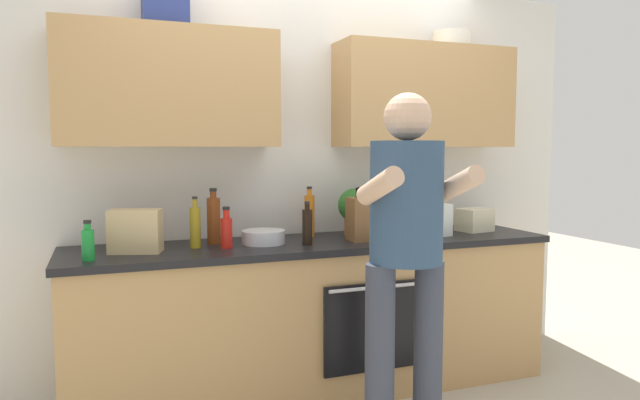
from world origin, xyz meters
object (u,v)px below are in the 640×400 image
Objects in this scene: grocery_bag_produce at (434,220)px; bottle_hotsauce at (226,231)px; bottle_soy at (307,226)px; potted_herb at (355,208)px; cup_coffee at (384,230)px; knife_block at (358,219)px; mixing_bowl at (263,237)px; bottle_oil at (195,226)px; bottle_soda at (88,243)px; grocery_bag_bread at (136,231)px; grocery_bag_rice at (474,220)px; bottle_vinegar at (214,220)px; person_standing at (406,242)px; bottle_juice at (309,215)px.

bottle_hotsauce is at bearing 179.17° from grocery_bag_produce.
potted_herb reaches higher than bottle_soy.
knife_block is at bearing -167.69° from cup_coffee.
bottle_soy is 0.99× the size of mixing_bowl.
mixing_bowl is 0.85× the size of potted_herb.
knife_block reaches higher than grocery_bag_produce.
bottle_soy is (0.60, -0.12, -0.01)m from bottle_oil.
bottle_hotsauce is 1.15× the size of bottle_soda.
bottle_soy is 2.41× the size of cup_coffee.
grocery_bag_rice is at bearing 0.96° from grocery_bag_bread.
bottle_hotsauce is at bearing -76.23° from bottle_vinegar.
person_standing reaches higher than grocery_bag_produce.
potted_herb is at bearing 70.63° from knife_block.
bottle_soda is 0.94m from mixing_bowl.
bottle_vinegar is 0.88m from potted_herb.
potted_herb is 1.12× the size of grocery_bag_bread.
bottle_vinegar is at bearing 39.86° from bottle_oil.
bottle_juice is at bearing 162.23° from grocery_bag_produce.
grocery_bag_bread is at bearing -179.04° from grocery_bag_rice.
cup_coffee is 0.33m from grocery_bag_produce.
cup_coffee is 0.32× the size of knife_block.
bottle_hotsauce is 0.80× the size of bottle_oil.
bottle_soy is at bearing -111.95° from bottle_juice.
person_standing is 8.51× the size of grocery_bag_produce.
cup_coffee is 0.41× the size of mixing_bowl.
potted_herb reaches higher than bottle_oil.
bottle_vinegar is 0.72m from bottle_soda.
mixing_bowl is 1.24× the size of grocery_bag_rice.
grocery_bag_bread is (-1.24, 0.06, -0.02)m from knife_block.
bottle_juice is (0.60, 0.05, -0.00)m from bottle_vinegar.
grocery_bag_produce is (1.99, 0.09, 0.02)m from bottle_soda.
mixing_bowl is 0.79× the size of knife_block.
person_standing is 5.50× the size of bottle_juice.
bottle_vinegar is 1.03× the size of bottle_juice.
bottle_oil is 2.76× the size of cup_coffee.
person_standing reaches higher than grocery_bag_bread.
person_standing is 6.04× the size of bottle_oil.
bottle_soda is (-0.54, -0.18, -0.03)m from bottle_oil.
bottle_soda is 0.67× the size of potted_herb.
cup_coffee is 1.43m from grocery_bag_bread.
bottle_oil reaches higher than bottle_soy.
grocery_bag_bread is at bearing -173.23° from potted_herb.
bottle_soda is 0.79× the size of mixing_bowl.
person_standing is at bearing -95.62° from knife_block.
bottle_hotsauce reaches higher than bottle_soda.
bottle_soda is 1.57m from potted_herb.
cup_coffee is at bearing 0.65° from bottle_hotsauce.
bottle_juice is at bearing 68.05° from bottle_soy.
knife_block is at bearing -5.86° from bottle_oil.
person_standing is 16.68× the size of cup_coffee.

